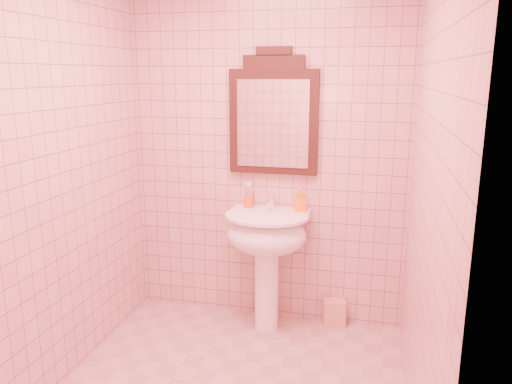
% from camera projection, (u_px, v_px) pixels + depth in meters
% --- Properties ---
extents(back_wall, '(2.00, 0.02, 2.50)m').
position_uv_depth(back_wall, '(267.00, 154.00, 3.58)').
color(back_wall, '#CF9F91').
rests_on(back_wall, floor).
extents(pedestal_sink, '(0.58, 0.58, 0.86)m').
position_uv_depth(pedestal_sink, '(267.00, 242.00, 3.49)').
color(pedestal_sink, white).
rests_on(pedestal_sink, floor).
extents(faucet, '(0.04, 0.16, 0.11)m').
position_uv_depth(faucet, '(271.00, 202.00, 3.55)').
color(faucet, white).
rests_on(faucet, pedestal_sink).
extents(mirror, '(0.63, 0.06, 0.88)m').
position_uv_depth(mirror, '(273.00, 116.00, 3.48)').
color(mirror, black).
rests_on(mirror, back_wall).
extents(toothbrush_cup, '(0.07, 0.07, 0.16)m').
position_uv_depth(toothbrush_cup, '(248.00, 201.00, 3.61)').
color(toothbrush_cup, '#E75713').
rests_on(toothbrush_cup, pedestal_sink).
extents(soap_dispenser, '(0.09, 0.10, 0.17)m').
position_uv_depth(soap_dispenser, '(300.00, 200.00, 3.50)').
color(soap_dispenser, orange).
rests_on(soap_dispenser, pedestal_sink).
extents(towel, '(0.18, 0.14, 0.20)m').
position_uv_depth(towel, '(334.00, 312.00, 3.67)').
color(towel, tan).
rests_on(towel, floor).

